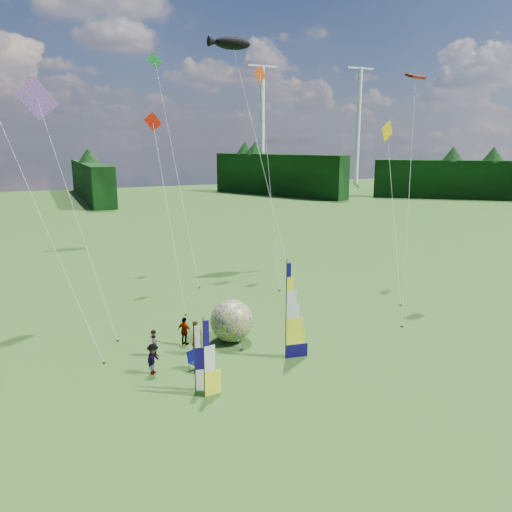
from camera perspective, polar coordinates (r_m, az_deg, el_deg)
name	(u,v)px	position (r m, az deg, el deg)	size (l,w,h in m)	color
ground	(309,382)	(24.91, 6.08, -14.14)	(220.00, 220.00, 0.00)	#4A7A2F
treeline_ring	(311,303)	(23.37, 6.31, -5.37)	(210.00, 210.00, 8.00)	#0C3C0F
turbine_left	(358,128)	(140.17, 11.58, 14.19)	(8.00, 1.20, 30.00)	silver
turbine_right	(262,127)	(133.59, 0.72, 14.51)	(8.00, 1.20, 30.00)	silver
feather_banner_main	(286,312)	(26.26, 3.47, -6.40)	(1.41, 0.10, 5.25)	#0D064B
side_banner_left	(204,360)	(22.80, -5.97, -11.70)	(1.02, 0.10, 3.66)	#FBFF23
side_banner_far	(195,359)	(23.41, -7.01, -11.63)	(0.96, 0.10, 3.23)	white
bol_inflatable	(232,321)	(28.98, -2.80, -7.41)	(2.48, 2.48, 2.48)	#001A84
spectator_a	(196,338)	(27.49, -6.82, -9.30)	(0.69, 0.45, 1.89)	#66594C
spectator_b	(155,343)	(27.69, -11.51, -9.75)	(0.73, 0.36, 1.50)	#66594C
spectator_c	(153,359)	(25.76, -11.68, -11.45)	(1.02, 0.38, 1.58)	#66594C
spectator_d	(185,331)	(28.88, -8.15, -8.51)	(0.95, 0.39, 1.63)	#66594C
camp_chair	(195,361)	(25.87, -6.98, -11.83)	(0.59, 0.59, 1.02)	#02043A
kite_whale	(260,146)	(43.13, 0.49, 12.49)	(3.89, 16.61, 21.95)	black
kite_rainbow_delta	(75,198)	(31.64, -20.02, 6.23)	(7.31, 11.18, 16.08)	#F8305E
kite_parafoil	(410,183)	(34.73, 17.18, 7.99)	(8.06, 9.07, 17.32)	#A11A00
small_kite_red	(168,203)	(36.46, -10.05, 5.96)	(2.80, 11.24, 14.01)	red
small_kite_orange	(269,171)	(40.90, 1.54, 9.71)	(4.05, 9.76, 18.02)	#FE5018
small_kite_yellow	(394,204)	(38.97, 15.50, 5.77)	(6.15, 9.56, 13.52)	#FFC700
small_kite_pink	(41,209)	(28.38, -23.35, 4.95)	(6.76, 8.09, 15.76)	#DE5171
small_kite_green	(175,160)	(43.25, -9.19, 10.73)	(2.49, 12.93, 19.54)	#2DC05D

